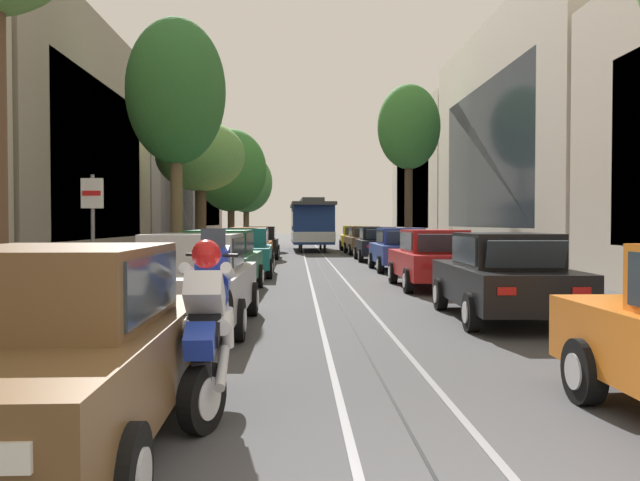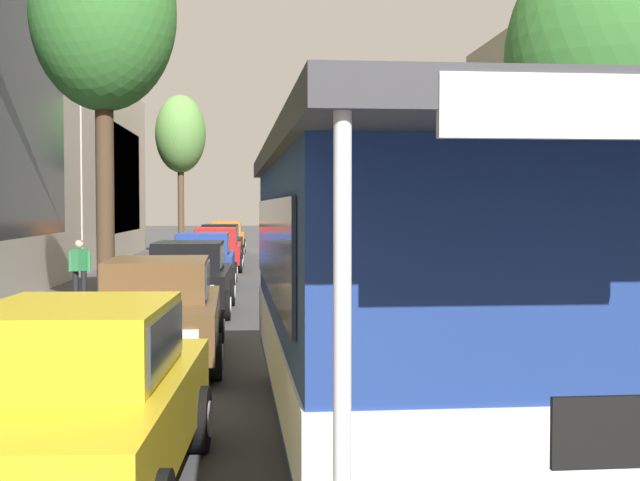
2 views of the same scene
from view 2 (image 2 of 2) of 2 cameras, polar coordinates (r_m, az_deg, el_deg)
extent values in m
plane|color=#424244|center=(24.86, -1.23, -3.22)|extent=(160.00, 160.00, 0.00)
cube|color=gray|center=(21.51, 0.71, -4.07)|extent=(0.08, 62.19, 0.01)
cube|color=gray|center=(21.44, -2.12, -4.09)|extent=(0.08, 62.19, 0.01)
cube|color=black|center=(21.47, -0.71, -4.09)|extent=(0.03, 62.19, 0.01)
cube|color=#BCAD93|center=(43.15, 10.83, 3.70)|extent=(5.48, 13.25, 6.96)
cube|color=#2D3842|center=(42.50, 7.28, 3.28)|extent=(0.04, 9.48, 4.18)
cube|color=gray|center=(30.23, 17.15, 5.63)|extent=(4.93, 13.25, 8.40)
cube|color=#2D3842|center=(29.40, 12.69, 4.95)|extent=(0.04, 9.48, 5.04)
cube|color=beige|center=(40.35, -17.12, 4.45)|extent=(5.95, 17.76, 7.95)
cube|color=#2D3842|center=(39.80, -12.95, 3.95)|extent=(0.04, 12.64, 4.77)
cube|color=#2D3842|center=(22.20, -19.93, 8.17)|extent=(0.04, 12.64, 6.29)
cube|color=brown|center=(44.94, 0.92, 0.08)|extent=(1.84, 4.32, 0.66)
cube|color=brown|center=(44.78, 0.94, 0.87)|extent=(1.50, 2.08, 0.60)
cube|color=#2D3842|center=(45.61, 0.83, 0.88)|extent=(1.33, 0.23, 0.47)
cube|color=#2D3842|center=(43.60, 1.10, 0.81)|extent=(1.30, 0.21, 0.45)
cube|color=#2D3842|center=(44.70, -0.02, 0.87)|extent=(0.05, 1.81, 0.47)
cube|color=#2D3842|center=(44.86, 1.89, 0.88)|extent=(0.05, 1.81, 0.47)
cube|color=white|center=(47.04, -0.03, 0.30)|extent=(0.28, 0.04, 0.14)
cube|color=#B21414|center=(42.74, 0.47, 0.09)|extent=(0.28, 0.04, 0.12)
cube|color=white|center=(47.15, 1.32, 0.30)|extent=(0.28, 0.04, 0.14)
cube|color=#B21414|center=(42.86, 1.96, 0.10)|extent=(0.28, 0.04, 0.12)
cylinder|color=black|center=(46.20, -0.34, -0.27)|extent=(0.21, 0.64, 0.64)
cylinder|color=silver|center=(46.19, -0.48, -0.27)|extent=(0.02, 0.35, 0.35)
cylinder|color=black|center=(46.38, 1.83, -0.26)|extent=(0.21, 0.64, 0.64)
cylinder|color=silver|center=(46.39, 1.96, -0.26)|extent=(0.02, 0.35, 0.35)
cylinder|color=black|center=(43.55, -0.05, -0.43)|extent=(0.21, 0.64, 0.64)
cylinder|color=silver|center=(43.54, -0.20, -0.43)|extent=(0.02, 0.35, 0.35)
cylinder|color=black|center=(43.74, 2.24, -0.42)|extent=(0.21, 0.64, 0.64)
cylinder|color=silver|center=(43.75, 2.39, -0.42)|extent=(0.02, 0.35, 0.35)
cube|color=#B7B7BC|center=(38.93, 1.57, -0.27)|extent=(1.85, 4.32, 0.66)
cube|color=#B7B7BC|center=(38.75, 1.59, 0.65)|extent=(1.50, 2.08, 0.60)
cube|color=#2D3842|center=(39.59, 1.47, 0.66)|extent=(1.33, 0.24, 0.47)
cube|color=#2D3842|center=(37.58, 1.76, 0.57)|extent=(1.30, 0.21, 0.45)
cube|color=#2D3842|center=(38.69, 0.49, 0.65)|extent=(0.05, 1.81, 0.47)
cube|color=#2D3842|center=(38.83, 2.69, 0.65)|extent=(0.05, 1.81, 0.47)
cube|color=white|center=(41.03, 0.51, 0.00)|extent=(0.28, 0.04, 0.14)
cube|color=#B21414|center=(36.72, 1.02, -0.27)|extent=(0.28, 0.04, 0.12)
cube|color=white|center=(41.13, 2.06, 0.01)|extent=(0.28, 0.04, 0.14)
cube|color=#B21414|center=(36.83, 2.75, -0.26)|extent=(0.28, 0.04, 0.12)
cylinder|color=black|center=(40.20, 0.14, -0.66)|extent=(0.21, 0.64, 0.64)
cylinder|color=silver|center=(40.19, -0.02, -0.66)|extent=(0.02, 0.35, 0.35)
cylinder|color=black|center=(40.36, 2.63, -0.65)|extent=(0.21, 0.64, 0.64)
cylinder|color=silver|center=(40.37, 2.79, -0.65)|extent=(0.02, 0.35, 0.35)
cylinder|color=black|center=(37.54, 0.42, -0.87)|extent=(0.21, 0.64, 0.64)
cylinder|color=silver|center=(37.54, 0.25, -0.87)|extent=(0.02, 0.35, 0.35)
cylinder|color=black|center=(37.71, 3.09, -0.85)|extent=(0.21, 0.64, 0.64)
cylinder|color=silver|center=(37.73, 3.25, -0.85)|extent=(0.02, 0.35, 0.35)
cube|color=#1E6038|center=(33.64, 2.86, -0.67)|extent=(1.94, 4.36, 0.66)
cube|color=#1E6038|center=(33.46, 2.89, 0.39)|extent=(1.54, 2.11, 0.60)
cube|color=#2D3842|center=(34.30, 2.76, 0.40)|extent=(1.34, 0.26, 0.47)
cube|color=#2D3842|center=(32.29, 3.09, 0.29)|extent=(1.30, 0.24, 0.45)
cube|color=#2D3842|center=(33.40, 1.61, 0.39)|extent=(0.09, 1.81, 0.47)
cube|color=#2D3842|center=(33.54, 4.16, 0.39)|extent=(0.09, 1.81, 0.47)
cube|color=white|center=(35.74, 1.64, -0.34)|extent=(0.28, 0.05, 0.14)
cube|color=#B21414|center=(31.44, 2.23, -0.70)|extent=(0.28, 0.05, 0.12)
cube|color=white|center=(35.84, 3.42, -0.33)|extent=(0.28, 0.05, 0.14)
cube|color=#B21414|center=(31.55, 4.25, -0.69)|extent=(0.28, 0.05, 0.12)
cylinder|color=black|center=(34.91, 1.22, -1.10)|extent=(0.22, 0.65, 0.64)
cylinder|color=silver|center=(34.91, 1.04, -1.11)|extent=(0.03, 0.35, 0.35)
cylinder|color=black|center=(35.07, 4.09, -1.09)|extent=(0.22, 0.65, 0.64)
cylinder|color=silver|center=(35.09, 4.26, -1.09)|extent=(0.03, 0.35, 0.35)
cylinder|color=black|center=(32.26, 1.53, -1.39)|extent=(0.22, 0.65, 0.64)
cylinder|color=silver|center=(32.25, 1.34, -1.39)|extent=(0.03, 0.35, 0.35)
cylinder|color=black|center=(32.43, 4.63, -1.37)|extent=(0.22, 0.65, 0.64)
cylinder|color=silver|center=(32.45, 4.83, -1.37)|extent=(0.03, 0.35, 0.35)
cube|color=#196B70|center=(28.26, 3.90, -1.24)|extent=(1.87, 4.33, 0.66)
cube|color=#196B70|center=(28.08, 3.96, 0.02)|extent=(1.51, 2.09, 0.60)
cube|color=#2D3842|center=(28.90, 3.68, 0.05)|extent=(1.34, 0.24, 0.47)
cube|color=#2D3842|center=(26.91, 4.37, -0.12)|extent=(1.30, 0.22, 0.45)
cube|color=#2D3842|center=(27.96, 2.44, 0.02)|extent=(0.06, 1.81, 0.47)
cube|color=#2D3842|center=(28.21, 5.45, 0.03)|extent=(0.06, 1.81, 0.47)
cube|color=white|center=(30.30, 2.20, -0.81)|extent=(0.28, 0.04, 0.14)
cube|color=#B21414|center=(26.03, 3.46, -1.32)|extent=(0.28, 0.04, 0.12)
cube|color=white|center=(30.47, 4.28, -0.80)|extent=(0.28, 0.04, 0.14)
cube|color=#B21414|center=(26.23, 5.87, -1.30)|extent=(0.28, 0.04, 0.12)
cylinder|color=black|center=(29.47, 1.79, -1.73)|extent=(0.21, 0.64, 0.64)
cylinder|color=silver|center=(29.45, 1.58, -1.74)|extent=(0.03, 0.35, 0.35)
cylinder|color=black|center=(29.74, 5.16, -1.71)|extent=(0.21, 0.64, 0.64)
cylinder|color=silver|center=(29.76, 5.37, -1.70)|extent=(0.03, 0.35, 0.35)
cylinder|color=black|center=(26.83, 2.51, -2.13)|extent=(0.21, 0.64, 0.64)
cylinder|color=silver|center=(26.82, 2.27, -2.13)|extent=(0.03, 0.35, 0.35)
cylinder|color=black|center=(27.13, 6.19, -2.09)|extent=(0.21, 0.64, 0.64)
cylinder|color=silver|center=(27.15, 6.42, -2.09)|extent=(0.03, 0.35, 0.35)
cube|color=orange|center=(23.07, 6.35, -2.04)|extent=(1.80, 4.30, 0.66)
cube|color=orange|center=(22.89, 6.42, -0.50)|extent=(1.48, 2.06, 0.60)
cube|color=#2D3842|center=(23.71, 6.04, -0.45)|extent=(1.33, 0.22, 0.47)
cube|color=#2D3842|center=(21.73, 7.01, -0.70)|extent=(1.30, 0.20, 0.45)
cube|color=#2D3842|center=(22.76, 4.57, -0.51)|extent=(0.03, 1.81, 0.47)
cube|color=#2D3842|center=(23.04, 8.25, -0.49)|extent=(0.03, 1.81, 0.47)
cube|color=white|center=(25.10, 4.17, -1.46)|extent=(0.28, 0.04, 0.14)
cube|color=#B21414|center=(20.85, 5.95, -2.23)|extent=(0.28, 0.04, 0.12)
cube|color=white|center=(25.29, 6.67, -1.44)|extent=(0.28, 0.04, 0.14)
cube|color=#B21414|center=(21.08, 8.94, -2.20)|extent=(0.28, 0.04, 0.12)
cylinder|color=black|center=(24.27, 3.71, -2.60)|extent=(0.20, 0.64, 0.64)
cylinder|color=silver|center=(24.25, 3.45, -2.61)|extent=(0.02, 0.35, 0.35)
cylinder|color=black|center=(24.58, 7.78, -2.56)|extent=(0.20, 0.64, 0.64)
cylinder|color=silver|center=(24.60, 8.03, -2.55)|extent=(0.02, 0.35, 0.35)
cylinder|color=black|center=(21.64, 4.71, -3.20)|extent=(0.20, 0.64, 0.64)
cylinder|color=silver|center=(21.62, 4.42, -3.21)|extent=(0.02, 0.35, 0.35)
cylinder|color=black|center=(21.99, 9.25, -3.14)|extent=(0.20, 0.64, 0.64)
cylinder|color=silver|center=(22.02, 9.53, -3.13)|extent=(0.02, 0.35, 0.35)
cube|color=black|center=(17.92, 9.10, -3.31)|extent=(1.83, 4.31, 0.66)
cube|color=black|center=(17.72, 9.22, -1.33)|extent=(1.49, 2.07, 0.60)
cube|color=#2D3842|center=(18.54, 8.59, -1.23)|extent=(1.33, 0.23, 0.47)
cube|color=#2D3842|center=(16.58, 10.22, -1.65)|extent=(1.30, 0.21, 0.45)
cube|color=#2D3842|center=(17.56, 6.86, -1.35)|extent=(0.04, 1.81, 0.47)
cube|color=#2D3842|center=(17.92, 11.55, -1.30)|extent=(0.04, 1.81, 0.47)
cube|color=white|center=(19.89, 6.03, -2.45)|extent=(0.28, 0.04, 0.14)
cube|color=#B21414|center=(15.69, 9.02, -3.74)|extent=(0.28, 0.04, 0.12)
cube|color=white|center=(20.13, 9.16, -2.41)|extent=(0.28, 0.04, 0.14)
cube|color=#B21414|center=(15.99, 12.91, -3.65)|extent=(0.28, 0.04, 0.12)
cylinder|color=black|center=(19.06, 5.55, -3.95)|extent=(0.20, 0.64, 0.64)
cylinder|color=silver|center=(19.05, 5.22, -3.96)|extent=(0.02, 0.35, 0.35)
cylinder|color=black|center=(19.46, 10.66, -3.85)|extent=(0.20, 0.64, 0.64)
cylinder|color=silver|center=(19.49, 10.97, -3.85)|extent=(0.02, 0.35, 0.35)
cylinder|color=black|center=(16.47, 7.23, -4.95)|extent=(0.20, 0.64, 0.64)
cylinder|color=silver|center=(16.45, 6.85, -4.95)|extent=(0.02, 0.35, 0.35)
cylinder|color=black|center=(16.92, 13.08, -4.79)|extent=(0.20, 0.64, 0.64)
cylinder|color=silver|center=(16.96, 13.44, -4.78)|extent=(0.02, 0.35, 0.35)
cube|color=orange|center=(44.88, -6.16, 0.06)|extent=(1.82, 4.31, 0.66)
cube|color=orange|center=(45.01, -6.16, 0.87)|extent=(1.49, 2.07, 0.60)
cube|color=#2D3842|center=(44.17, -6.19, 0.82)|extent=(1.33, 0.23, 0.47)
cube|color=#2D3842|center=(46.19, -6.13, 0.88)|extent=(1.30, 0.20, 0.45)
cube|color=#2D3842|center=(45.00, -5.21, 0.87)|extent=(0.04, 1.81, 0.47)
cube|color=#2D3842|center=(45.03, -7.11, 0.86)|extent=(0.04, 1.81, 0.47)
cube|color=white|center=(42.71, -5.48, 0.08)|extent=(0.28, 0.04, 0.14)
cube|color=#B21414|center=(47.02, -5.42, 0.28)|extent=(0.28, 0.04, 0.12)
cube|color=white|center=(42.74, -6.98, 0.08)|extent=(0.28, 0.04, 0.14)
cube|color=#B21414|center=(47.05, -6.78, 0.28)|extent=(0.28, 0.04, 0.12)
cylinder|color=black|center=(43.55, -5.05, -0.44)|extent=(0.20, 0.64, 0.64)
cylinder|color=silver|center=(43.55, -4.90, -0.44)|extent=(0.02, 0.35, 0.35)
cylinder|color=black|center=(43.59, -7.36, -0.45)|extent=(0.20, 0.64, 0.64)
cylinder|color=silver|center=(43.60, -7.50, -0.45)|extent=(0.02, 0.35, 0.35)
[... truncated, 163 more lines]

